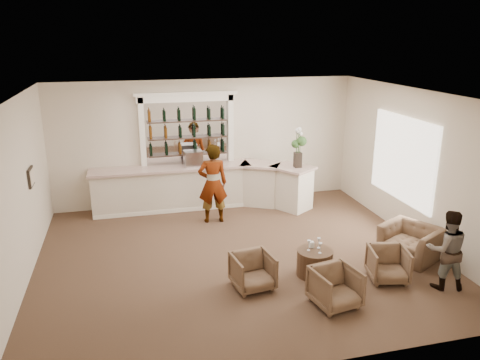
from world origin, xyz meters
name	(u,v)px	position (x,y,z in m)	size (l,w,h in m)	color
ground	(237,256)	(0.00, 0.00, 0.00)	(8.00, 8.00, 0.00)	brown
room_shell	(237,138)	(0.16, 0.71, 2.34)	(8.04, 7.02, 3.32)	beige
bar_counter	(204,187)	(-0.16, 3.00, 0.57)	(5.72, 1.80, 1.14)	white
back_bar_alcove	(187,130)	(-0.50, 3.41, 2.03)	(2.64, 0.25, 3.00)	white
cocktail_table	(315,262)	(1.24, -1.10, 0.25)	(0.68, 0.68, 0.50)	#44321D
sommelier	(213,184)	(-0.12, 1.99, 0.97)	(0.71, 0.46, 1.94)	gray
guest	(447,250)	(3.32, -2.09, 0.74)	(0.72, 0.56, 1.48)	gray
armchair_left	(253,271)	(-0.03, -1.28, 0.32)	(0.69, 0.71, 0.65)	brown
armchair_center	(335,287)	(1.16, -2.18, 0.34)	(0.72, 0.74, 0.67)	brown
armchair_right	(388,264)	(2.48, -1.62, 0.32)	(0.68, 0.70, 0.63)	brown
armchair_far	(410,242)	(3.40, -0.92, 0.34)	(1.06, 0.92, 0.69)	brown
espresso_machine	(193,158)	(-0.42, 3.05, 1.34)	(0.46, 0.39, 0.40)	silver
flower_vase	(298,145)	(2.15, 2.30, 1.72)	(0.27, 0.27, 1.03)	black
wine_glass_bar_left	(195,163)	(-0.39, 2.98, 1.25)	(0.07, 0.07, 0.21)	white
wine_glass_bar_right	(190,162)	(-0.51, 3.09, 1.25)	(0.07, 0.07, 0.21)	white
wine_glass_tbl_a	(309,245)	(1.12, -1.07, 0.60)	(0.07, 0.07, 0.21)	white
wine_glass_tbl_b	(319,243)	(1.34, -1.02, 0.60)	(0.07, 0.07, 0.21)	white
wine_glass_tbl_c	(320,248)	(1.28, -1.23, 0.60)	(0.07, 0.07, 0.21)	white
napkin_holder	(311,245)	(1.22, -0.96, 0.56)	(0.08, 0.08, 0.12)	white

